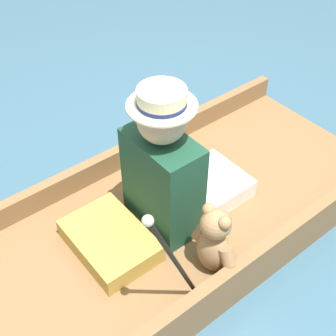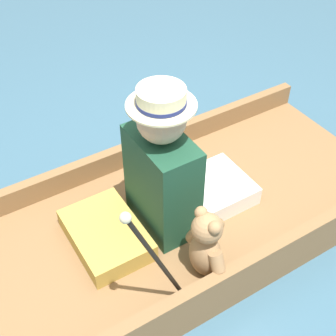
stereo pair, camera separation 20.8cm
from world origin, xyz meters
name	(u,v)px [view 1 (the left image)]	position (x,y,z in m)	size (l,w,h in m)	color
ground_plane	(178,230)	(0.00, 0.00, 0.00)	(16.00, 16.00, 0.00)	#385B70
punt_boat	(178,219)	(0.00, 0.00, 0.09)	(1.08, 2.45, 0.28)	brown
seat_cushion	(110,241)	(-0.03, -0.42, 0.20)	(0.47, 0.33, 0.11)	#B7933D
seated_person	(172,171)	(-0.01, -0.04, 0.47)	(0.40, 0.68, 0.82)	white
teddy_bear	(215,241)	(0.37, -0.10, 0.33)	(0.28, 0.16, 0.40)	#9E754C
wine_glass	(166,146)	(-0.35, 0.19, 0.29)	(0.09, 0.09, 0.24)	silver
walking_cane	(170,254)	(0.44, -0.42, 0.57)	(0.04, 0.29, 0.72)	black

